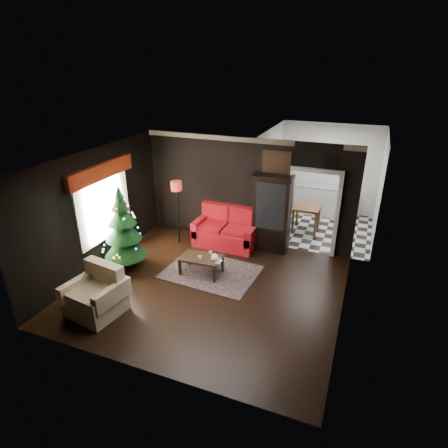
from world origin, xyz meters
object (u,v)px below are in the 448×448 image
at_px(christmas_tree, 123,227).
at_px(kitchen_table, 306,219).
at_px(coffee_table, 202,265).
at_px(wall_clock, 328,162).
at_px(armchair, 95,293).
at_px(teapot, 215,258).
at_px(loveseat, 226,228).
at_px(floor_lamp, 178,214).
at_px(curio_cabinet, 272,215).

height_order(christmas_tree, kitchen_table, christmas_tree).
xyz_separation_m(coffee_table, wall_clock, (2.35, 1.95, 2.16)).
distance_m(armchair, teapot, 2.58).
xyz_separation_m(christmas_tree, wall_clock, (4.12, 2.33, 1.33)).
xyz_separation_m(wall_clock, kitchen_table, (-0.55, 1.25, -2.00)).
relative_size(loveseat, christmas_tree, 0.91).
distance_m(floor_lamp, coffee_table, 1.82).
relative_size(armchair, coffee_table, 1.03).
relative_size(loveseat, wall_clock, 5.31).
xyz_separation_m(floor_lamp, coffee_table, (1.22, -1.20, -0.61)).
xyz_separation_m(loveseat, christmas_tree, (-1.77, -1.93, 0.55)).
bearing_deg(christmas_tree, loveseat, 47.48).
relative_size(loveseat, kitchen_table, 2.27).
height_order(coffee_table, kitchen_table, kitchen_table).
height_order(curio_cabinet, christmas_tree, christmas_tree).
distance_m(loveseat, wall_clock, 3.04).
relative_size(wall_clock, kitchen_table, 0.43).
xyz_separation_m(armchair, wall_clock, (3.62, 4.01, 1.92)).
height_order(loveseat, coffee_table, loveseat).
xyz_separation_m(teapot, wall_clock, (1.99, 2.01, 1.86)).
bearing_deg(teapot, curio_cabinet, 66.67).
bearing_deg(loveseat, coffee_table, -89.85).
height_order(loveseat, teapot, loveseat).
relative_size(loveseat, teapot, 8.69).
distance_m(curio_cabinet, kitchen_table, 1.67).
height_order(armchair, coffee_table, armchair).
xyz_separation_m(curio_cabinet, christmas_tree, (-2.92, -2.15, 0.10)).
distance_m(loveseat, christmas_tree, 2.68).
bearing_deg(armchair, christmas_tree, 115.13).
bearing_deg(teapot, coffee_table, 170.19).
xyz_separation_m(floor_lamp, kitchen_table, (3.01, 2.00, -0.46)).
bearing_deg(floor_lamp, wall_clock, 11.87).
height_order(loveseat, curio_cabinet, curio_cabinet).
bearing_deg(armchair, loveseat, 79.30).
xyz_separation_m(coffee_table, kitchen_table, (1.80, 3.20, 0.15)).
bearing_deg(loveseat, floor_lamp, -163.95).
bearing_deg(teapot, loveseat, 102.56).
height_order(loveseat, armchair, loveseat).
xyz_separation_m(armchair, teapot, (1.63, 2.00, 0.06)).
relative_size(loveseat, floor_lamp, 0.95).
distance_m(curio_cabinet, armchair, 4.56).
bearing_deg(christmas_tree, teapot, 8.46).
distance_m(christmas_tree, kitchen_table, 5.10).
height_order(christmas_tree, coffee_table, christmas_tree).
bearing_deg(loveseat, armchair, -109.42).
distance_m(loveseat, coffee_table, 1.58).
bearing_deg(armchair, kitchen_table, 68.43).
height_order(curio_cabinet, wall_clock, wall_clock).
relative_size(christmas_tree, teapot, 9.57).
distance_m(curio_cabinet, christmas_tree, 3.63).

